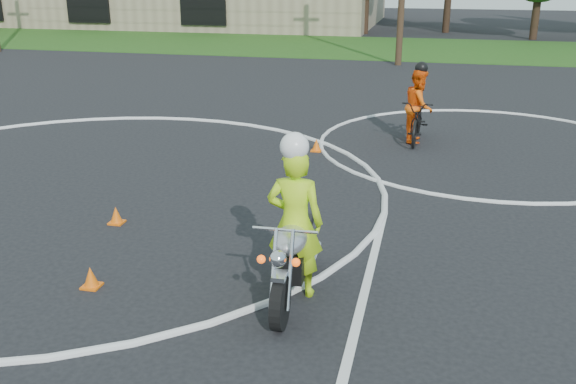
# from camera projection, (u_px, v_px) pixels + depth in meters

# --- Properties ---
(grass_strip) EXTENTS (120.00, 10.00, 0.02)m
(grass_strip) POSITION_uv_depth(u_px,v_px,m) (312.00, 46.00, 34.67)
(grass_strip) COLOR #1E4714
(grass_strip) RESTS_ON ground
(course_markings) EXTENTS (19.05, 19.05, 0.12)m
(course_markings) POSITION_uv_depth(u_px,v_px,m) (206.00, 175.00, 13.43)
(course_markings) COLOR silver
(course_markings) RESTS_ON ground
(primary_motorcycle) EXTENTS (0.80, 2.29, 1.20)m
(primary_motorcycle) POSITION_uv_depth(u_px,v_px,m) (293.00, 258.00, 8.31)
(primary_motorcycle) COLOR black
(primary_motorcycle) RESTS_ON ground
(rider_primary_grp) EXTENTS (0.75, 0.50, 2.23)m
(rider_primary_grp) POSITION_uv_depth(u_px,v_px,m) (295.00, 218.00, 8.27)
(rider_primary_grp) COLOR #BBF019
(rider_primary_grp) RESTS_ON ground
(rider_second_grp) EXTENTS (0.79, 2.08, 1.97)m
(rider_second_grp) POSITION_uv_depth(u_px,v_px,m) (418.00, 114.00, 15.77)
(rider_second_grp) COLOR black
(rider_second_grp) RESTS_ON ground
(traffic_cones) EXTENTS (19.40, 9.19, 0.30)m
(traffic_cones) POSITION_uv_depth(u_px,v_px,m) (224.00, 171.00, 13.28)
(traffic_cones) COLOR orange
(traffic_cones) RESTS_ON ground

